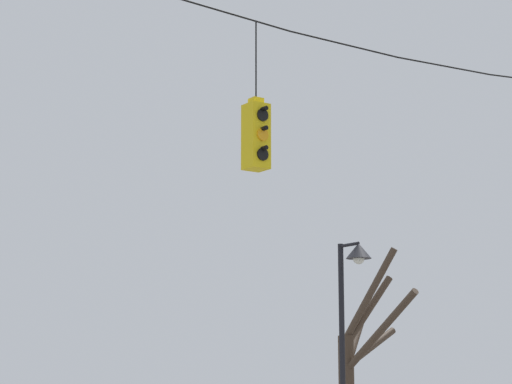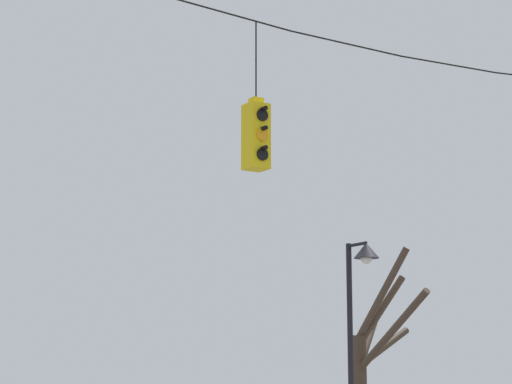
# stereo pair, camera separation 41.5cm
# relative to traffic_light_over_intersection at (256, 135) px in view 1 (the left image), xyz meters

# --- Properties ---
(span_wire) EXTENTS (16.61, 0.03, 0.64)m
(span_wire) POSITION_rel_traffic_light_over_intersection_xyz_m (1.87, 0.01, 2.06)
(span_wire) COLOR black
(traffic_light_over_intersection) EXTENTS (0.34, 0.46, 2.43)m
(traffic_light_over_intersection) POSITION_rel_traffic_light_over_intersection_xyz_m (0.00, 0.00, 0.00)
(traffic_light_over_intersection) COLOR yellow
(street_lamp) EXTENTS (0.55, 0.93, 5.10)m
(street_lamp) POSITION_rel_traffic_light_over_intersection_xyz_m (5.09, 3.80, -2.00)
(street_lamp) COLOR black
(street_lamp) RESTS_ON ground_plane
(bare_tree) EXTENTS (2.28, 3.93, 5.76)m
(bare_tree) POSITION_rel_traffic_light_over_intersection_xyz_m (9.25, 8.60, -3.40)
(bare_tree) COLOR #423326
(bare_tree) RESTS_ON ground_plane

